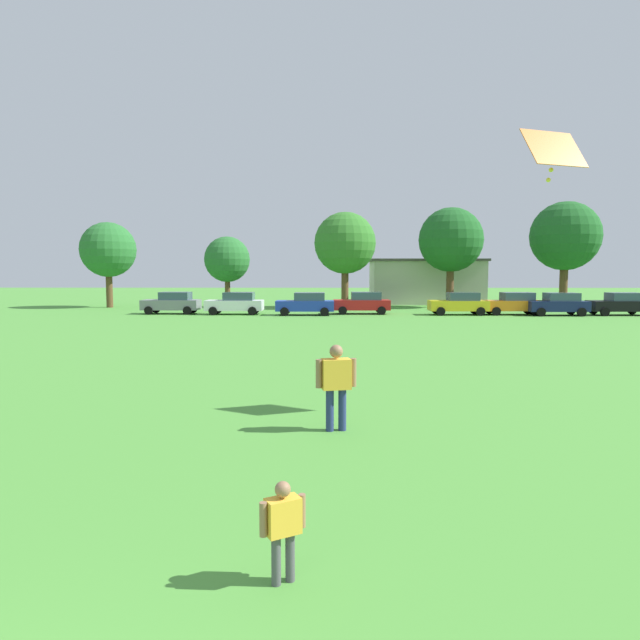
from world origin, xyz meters
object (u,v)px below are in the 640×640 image
(parked_car_white_1, at_px, (236,303))
(parked_car_blue_2, at_px, (306,304))
(tree_far_left, at_px, (108,250))
(tree_right, at_px, (565,236))
(parked_car_yellow_4, at_px, (459,303))
(tree_center_left, at_px, (345,243))
(adult_bystander, at_px, (336,380))
(tree_left, at_px, (227,260))
(parked_car_navy_6, at_px, (558,304))
(parked_car_red_3, at_px, (363,303))
(kite, at_px, (554,150))
(child_kite_flyer, at_px, (283,523))
(parked_car_gray_0, at_px, (172,303))
(tree_center_right, at_px, (451,240))
(parked_car_orange_5, at_px, (514,303))
(parked_car_black_7, at_px, (620,304))

(parked_car_white_1, bearing_deg, parked_car_blue_2, 173.29)
(tree_far_left, relative_size, tree_right, 0.82)
(parked_car_yellow_4, xyz_separation_m, tree_center_left, (-8.33, 7.78, 4.86))
(adult_bystander, bearing_deg, tree_right, 49.99)
(tree_left, distance_m, tree_right, 29.83)
(parked_car_navy_6, height_order, tree_far_left, tree_far_left)
(parked_car_blue_2, xyz_separation_m, parked_car_red_3, (4.28, 1.25, 0.00))
(parked_car_blue_2, distance_m, tree_right, 24.24)
(kite, height_order, tree_center_left, tree_center_left)
(child_kite_flyer, height_order, parked_car_navy_6, parked_car_navy_6)
(parked_car_gray_0, bearing_deg, child_kite_flyer, 107.20)
(parked_car_blue_2, bearing_deg, parked_car_white_1, -6.71)
(parked_car_white_1, bearing_deg, tree_center_right, -154.88)
(kite, bearing_deg, parked_car_orange_5, 73.06)
(parked_car_yellow_4, bearing_deg, parked_car_gray_0, -1.85)
(tree_right, bearing_deg, tree_center_left, 178.93)
(parked_car_red_3, height_order, tree_center_right, tree_center_right)
(parked_car_white_1, bearing_deg, parked_car_red_3, -176.31)
(child_kite_flyer, xyz_separation_m, parked_car_blue_2, (-1.15, 35.97, 0.21))
(parked_car_black_7, distance_m, tree_center_left, 22.27)
(adult_bystander, height_order, parked_car_gray_0, adult_bystander)
(adult_bystander, distance_m, parked_car_orange_5, 33.90)
(adult_bystander, height_order, tree_center_right, tree_center_right)
(child_kite_flyer, relative_size, adult_bystander, 0.62)
(tree_center_right, xyz_separation_m, tree_right, (9.67, -1.21, 0.24))
(adult_bystander, distance_m, parked_car_red_3, 31.70)
(kite, distance_m, parked_car_blue_2, 30.07)
(child_kite_flyer, distance_m, tree_right, 48.98)
(kite, bearing_deg, parked_car_navy_6, 67.38)
(kite, bearing_deg, parked_car_white_1, 112.05)
(tree_far_left, height_order, tree_left, tree_far_left)
(parked_car_black_7, bearing_deg, tree_center_left, -21.57)
(parked_car_blue_2, xyz_separation_m, tree_far_left, (-18.15, 8.75, 4.31))
(parked_car_navy_6, xyz_separation_m, tree_right, (3.69, 7.95, 5.43))
(child_kite_flyer, height_order, tree_center_left, tree_center_left)
(parked_car_orange_5, bearing_deg, tree_center_right, -70.66)
(adult_bystander, bearing_deg, child_kite_flyer, -108.22)
(parked_car_blue_2, xyz_separation_m, parked_car_orange_5, (15.58, 0.62, 0.00))
(adult_bystander, distance_m, parked_car_yellow_4, 32.26)
(parked_car_red_3, relative_size, tree_far_left, 0.56)
(parked_car_navy_6, height_order, tree_right, tree_right)
(adult_bystander, bearing_deg, parked_car_red_3, 73.69)
(parked_car_white_1, xyz_separation_m, parked_car_orange_5, (20.95, -0.01, 0.00))
(tree_left, bearing_deg, parked_car_navy_6, -19.16)
(kite, xyz_separation_m, parked_car_red_3, (-2.31, 30.15, -5.05))
(parked_car_black_7, distance_m, tree_center_right, 14.84)
(tree_far_left, bearing_deg, parked_car_white_1, -32.44)
(parked_car_blue_2, relative_size, parked_car_red_3, 1.00)
(tree_center_left, bearing_deg, tree_center_right, 5.13)
(parked_car_gray_0, bearing_deg, parked_car_red_3, -179.52)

